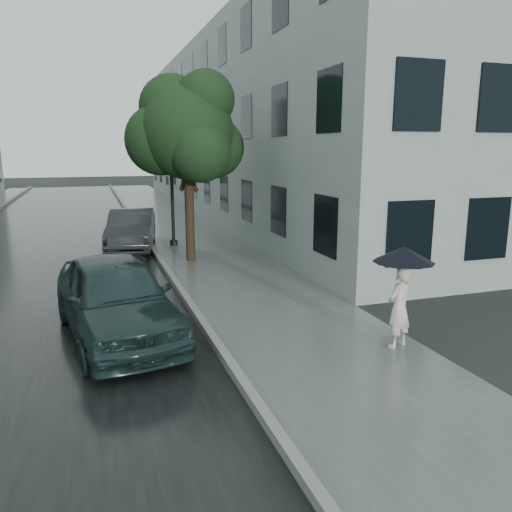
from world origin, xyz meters
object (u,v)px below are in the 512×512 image
object	(u,v)px
car_near	(116,297)
car_far	(132,229)
lamp_post	(167,168)
street_tree	(187,131)
pedestrian	(399,307)

from	to	relation	value
car_near	car_far	xyz separation A→B (m)	(1.01, 8.65, -0.08)
car_far	lamp_post	bearing A→B (deg)	17.14
street_tree	lamp_post	bearing A→B (deg)	95.61
street_tree	pedestrian	bearing A→B (deg)	-75.79
pedestrian	street_tree	size ratio (longest dim) A/B	0.25
street_tree	car_far	size ratio (longest dim) A/B	1.38
lamp_post	car_far	xyz separation A→B (m)	(-1.34, -0.17, -2.11)
car_far	street_tree	bearing A→B (deg)	-46.87
pedestrian	lamp_post	distance (m)	11.38
pedestrian	street_tree	distance (m)	9.19
car_near	car_far	distance (m)	8.71
pedestrian	car_near	world-z (taller)	car_near
pedestrian	street_tree	bearing A→B (deg)	-97.94
pedestrian	car_far	size ratio (longest dim) A/B	0.35
pedestrian	street_tree	world-z (taller)	street_tree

